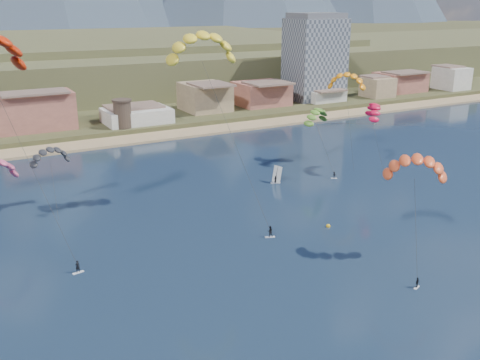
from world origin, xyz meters
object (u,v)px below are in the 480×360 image
object	(u,v)px
watchtower	(122,113)
buoy	(328,226)
kitesurfer_orange	(416,163)
kitesurfer_yellow	(202,43)
apartment_tower	(315,57)
windsurfer	(276,178)
kitesurfer_green	(316,114)

from	to	relation	value
watchtower	buoy	distance (m)	87.27
kitesurfer_orange	kitesurfer_yellow	bearing A→B (deg)	120.09
apartment_tower	windsurfer	world-z (taller)	apartment_tower
kitesurfer_orange	windsurfer	bearing A→B (deg)	87.95
windsurfer	kitesurfer_orange	bearing A→B (deg)	-92.05
apartment_tower	kitesurfer_yellow	bearing A→B (deg)	-135.91
apartment_tower	kitesurfer_yellow	distance (m)	119.42
kitesurfer_orange	watchtower	bearing A→B (deg)	97.88
watchtower	kitesurfer_orange	size ratio (longest dim) A/B	0.46
apartment_tower	kitesurfer_green	size ratio (longest dim) A/B	1.92
apartment_tower	watchtower	distance (m)	82.02
apartment_tower	windsurfer	size ratio (longest dim) A/B	8.40
kitesurfer_orange	kitesurfer_green	distance (m)	51.93
apartment_tower	buoy	size ratio (longest dim) A/B	40.89
apartment_tower	kitesurfer_orange	size ratio (longest dim) A/B	1.71
watchtower	kitesurfer_green	xyz separation A→B (m)	(31.76, -53.15, 6.13)
buoy	kitesurfer_orange	bearing A→B (deg)	-77.12
watchtower	windsurfer	world-z (taller)	watchtower
watchtower	kitesurfer_yellow	distance (m)	73.14
kitesurfer_green	watchtower	bearing A→B (deg)	120.86
kitesurfer_yellow	windsurfer	distance (m)	37.34
watchtower	kitesurfer_green	world-z (taller)	kitesurfer_green
apartment_tower	windsurfer	distance (m)	100.36
kitesurfer_yellow	windsurfer	world-z (taller)	kitesurfer_yellow
apartment_tower	kitesurfer_yellow	world-z (taller)	kitesurfer_yellow
kitesurfer_green	windsurfer	xyz separation A→B (m)	(-16.20, -7.98, -11.29)
apartment_tower	watchtower	size ratio (longest dim) A/B	3.72
windsurfer	kitesurfer_green	bearing A→B (deg)	26.21
apartment_tower	kitesurfer_yellow	size ratio (longest dim) A/B	0.89
windsurfer	buoy	world-z (taller)	windsurfer
kitesurfer_yellow	apartment_tower	bearing A→B (deg)	44.09
apartment_tower	kitesurfer_green	distance (m)	82.85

